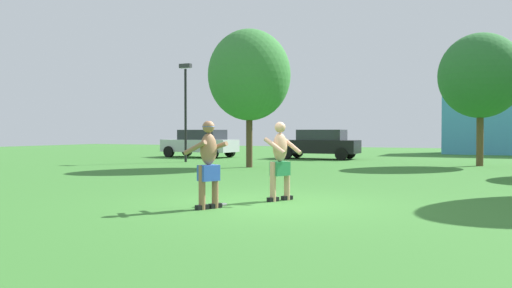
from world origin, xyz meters
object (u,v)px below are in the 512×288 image
Objects in this scene: player_with_cap at (208,160)px; tree_near_building at (481,76)px; player_in_green at (280,159)px; frisbee at (221,204)px; car_silver_far_end at (200,143)px; lamp_post at (186,100)px; tree_right_field at (249,75)px; car_black_mid_lot at (319,144)px.

tree_near_building is at bearing 75.32° from player_with_cap.
player_in_green reaches higher than frisbee.
tree_near_building is (4.20, 16.01, 2.94)m from player_with_cap.
car_silver_far_end is at bearing 122.00° from frisbee.
player_with_cap is at bearing -104.68° from tree_near_building.
car_silver_far_end is at bearing 173.49° from tree_near_building.
car_silver_far_end is 5.32m from lamp_post.
tree_right_field is at bearing 119.10° from player_in_green.
frisbee is at bearing 94.21° from player_with_cap.
car_black_mid_lot is (-3.92, 18.75, -0.11)m from player_with_cap.
tree_right_field is at bearing 112.71° from frisbee.
car_silver_far_end is at bearing 112.49° from lamp_post.
tree_right_field is (6.32, -6.65, 2.98)m from car_silver_far_end.
tree_near_building reaches higher than frisbee.
tree_right_field is (-0.51, -7.69, 2.98)m from car_black_mid_lot.
lamp_post is at bearing -168.00° from tree_near_building.
player_with_cap is 20.72m from car_silver_far_end.
tree_near_building is (13.09, 2.78, 0.88)m from lamp_post.
frisbee is at bearing -127.42° from player_in_green.
car_black_mid_lot is at bearing 161.33° from tree_near_building.
player_in_green reaches higher than car_silver_far_end.
lamp_post is (-4.97, -5.52, 2.17)m from car_black_mid_lot.
lamp_post is 5.03m from tree_right_field.
frisbee is at bearing -58.00° from car_silver_far_end.
car_black_mid_lot is 6.91m from car_silver_far_end.
frisbee is 0.06× the size of car_black_mid_lot.
lamp_post reaches higher than car_silver_far_end.
player_in_green is at bearing -74.57° from car_black_mid_lot.
car_silver_far_end is (-6.83, -1.04, 0.00)m from car_black_mid_lot.
player_with_cap is at bearing -115.31° from player_in_green.
player_in_green is at bearing 64.69° from player_with_cap.
frisbee is 15.72m from lamp_post.
tree_near_building reaches higher than lamp_post.
tree_right_field is (-4.43, 11.06, 2.87)m from player_with_cap.
lamp_post is (-8.89, 13.23, 2.06)m from player_with_cap.
lamp_post is (1.86, -4.49, 2.17)m from car_silver_far_end.
lamp_post is 13.41m from tree_near_building.
tree_right_field is at bearing -150.14° from tree_near_building.
tree_near_building is at bearing 74.64° from frisbee.
tree_near_building reaches higher than car_silver_far_end.
player_in_green is (0.79, 1.68, -0.04)m from player_with_cap.
player_with_cap reaches higher than car_black_mid_lot.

